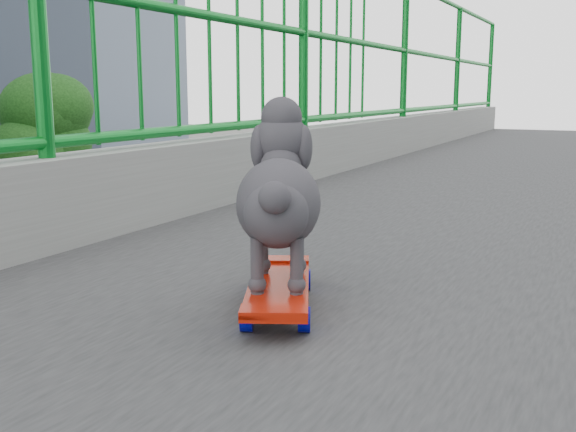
{
  "coord_description": "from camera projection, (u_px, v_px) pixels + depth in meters",
  "views": [
    {
      "loc": [
        0.31,
        2.36,
        7.52
      ],
      "look_at": [
        -0.4,
        3.79,
        7.22
      ],
      "focal_mm": 42.0,
      "sensor_mm": 36.0,
      "label": 1
    }
  ],
  "objects": [
    {
      "name": "skateboard",
      "position": [
        279.0,
        289.0,
        1.62
      ],
      "size": [
        0.33,
        0.51,
        0.07
      ],
      "rotation": [
        0.0,
        0.0,
        0.43
      ],
      "color": "red",
      "rests_on": "footbridge"
    },
    {
      "name": "poodle",
      "position": [
        279.0,
        193.0,
        1.6
      ],
      "size": [
        0.31,
        0.44,
        0.4
      ],
      "rotation": [
        0.0,
        0.0,
        0.43
      ],
      "color": "#2F2C32",
      "rests_on": "skateboard"
    }
  ]
}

